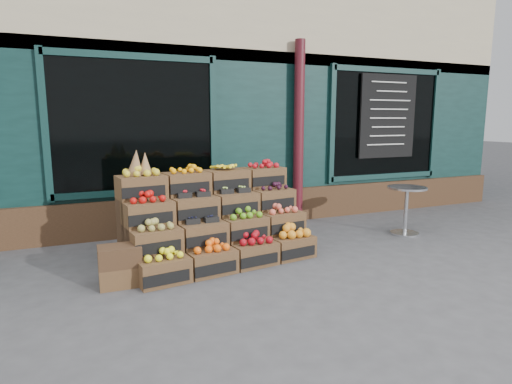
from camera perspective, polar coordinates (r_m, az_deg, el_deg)
name	(u,v)px	position (r m, az deg, el deg)	size (l,w,h in m)	color
ground	(291,264)	(5.62, 4.75, -9.56)	(60.00, 60.00, 0.00)	#424245
shop_facade	(188,95)	(10.12, -9.00, 12.68)	(12.00, 6.24, 4.80)	black
crate_display	(215,225)	(5.73, -5.47, -4.40)	(2.50, 1.46, 1.49)	brown
spare_crates	(120,266)	(5.08, -17.66, -9.36)	(0.46, 0.33, 0.46)	brown
bistro_table	(406,205)	(7.29, 19.39, -1.62)	(0.62, 0.62, 0.78)	silver
shopkeeper	(161,167)	(7.59, -12.56, 3.33)	(0.76, 0.50, 2.08)	#144625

